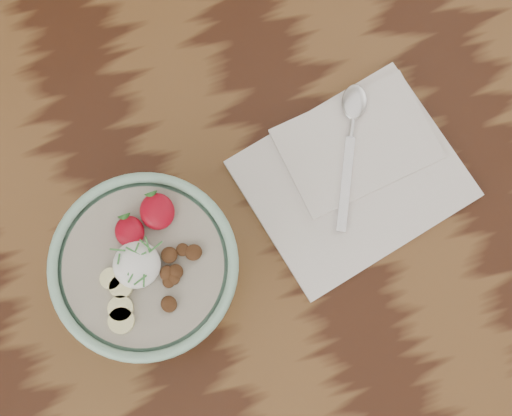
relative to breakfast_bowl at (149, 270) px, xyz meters
The scene contains 4 objects.
table 25.94cm from the breakfast_bowl, 14.82° to the right, with size 160.00×90.00×75.00cm.
breakfast_bowl is the anchor object (origin of this frame).
napkin 26.29cm from the breakfast_bowl, ahead, with size 27.05×23.55×1.45cm.
spoon 28.91cm from the breakfast_bowl, 18.75° to the left, with size 9.69×16.67×0.92cm.
Camera 1 is at (-12.14, -6.40, 155.82)cm, focal length 50.00 mm.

